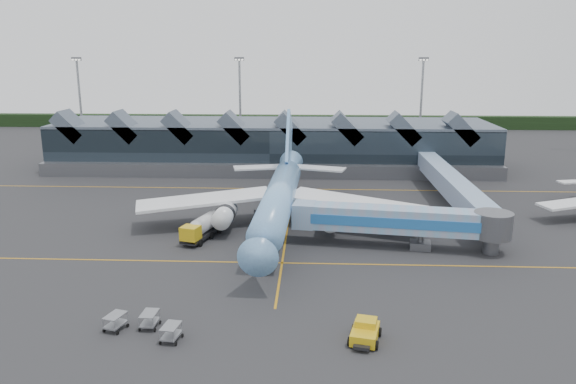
{
  "coord_description": "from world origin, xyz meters",
  "views": [
    {
      "loc": [
        3.48,
        -69.06,
        23.93
      ],
      "look_at": [
        0.05,
        5.96,
        5.0
      ],
      "focal_mm": 35.0,
      "sensor_mm": 36.0,
      "label": 1
    }
  ],
  "objects_px": {
    "main_airliner": "(280,196)",
    "pushback_tug": "(365,332)",
    "fuel_truck": "(203,226)",
    "jet_bridge": "(411,222)"
  },
  "relations": [
    {
      "from": "main_airliner",
      "to": "fuel_truck",
      "type": "distance_m",
      "value": 11.6
    },
    {
      "from": "main_airliner",
      "to": "fuel_truck",
      "type": "relative_size",
      "value": 5.34
    },
    {
      "from": "main_airliner",
      "to": "pushback_tug",
      "type": "height_order",
      "value": "main_airliner"
    },
    {
      "from": "main_airliner",
      "to": "fuel_truck",
      "type": "bearing_deg",
      "value": -148.52
    },
    {
      "from": "jet_bridge",
      "to": "main_airliner",
      "type": "bearing_deg",
      "value": 162.21
    },
    {
      "from": "main_airliner",
      "to": "jet_bridge",
      "type": "xyz_separation_m",
      "value": [
        16.77,
        -8.24,
        -0.96
      ]
    },
    {
      "from": "jet_bridge",
      "to": "fuel_truck",
      "type": "height_order",
      "value": "jet_bridge"
    },
    {
      "from": "main_airliner",
      "to": "pushback_tug",
      "type": "relative_size",
      "value": 11.02
    },
    {
      "from": "main_airliner",
      "to": "jet_bridge",
      "type": "relative_size",
      "value": 1.76
    },
    {
      "from": "jet_bridge",
      "to": "pushback_tug",
      "type": "height_order",
      "value": "jet_bridge"
    }
  ]
}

